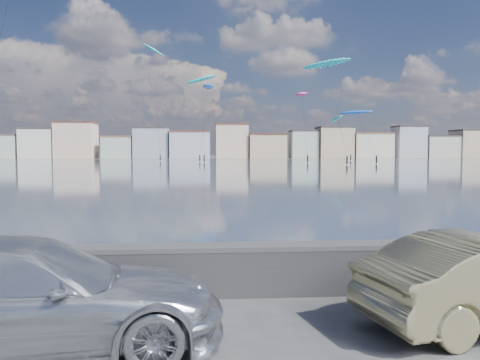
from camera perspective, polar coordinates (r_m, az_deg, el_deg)
name	(u,v)px	position (r m, az deg, el deg)	size (l,w,h in m)	color
ground	(189,359)	(6.87, -6.29, -20.83)	(700.00, 700.00, 0.00)	#333335
bay_water	(204,165)	(97.80, -4.36, 1.83)	(500.00, 177.00, 0.00)	#354458
far_shore_strip	(205,158)	(206.28, -4.29, 2.70)	(500.00, 60.00, 0.00)	#4C473D
seawall	(193,268)	(9.24, -5.70, -10.60)	(400.00, 0.36, 1.08)	#28282B
far_buildings	(208,144)	(192.29, -3.91, 4.44)	(240.79, 13.26, 14.60)	white
car_silver	(25,296)	(7.37, -24.78, -12.74)	(2.27, 5.57, 1.62)	silver
kitesurfer_0	(154,52)	(157.27, -10.48, 15.09)	(7.43, 13.86, 37.71)	#19BFBF
kitesurfer_1	(208,88)	(140.93, -3.91, 11.13)	(5.62, 13.91, 22.88)	blue
kitesurfer_3	(202,81)	(130.91, -4.69, 12.00)	(8.65, 10.36, 24.39)	#19BFBF
kitesurfer_5	(302,95)	(127.94, 7.54, 10.27)	(6.02, 15.98, 19.46)	#E5338C
kitesurfer_9	(337,119)	(151.62, 11.74, 7.32)	(4.76, 12.34, 14.74)	#19BFBF
kitesurfer_11	(327,64)	(110.80, 10.54, 13.69)	(11.39, 11.45, 24.37)	#19BFBF
kitesurfer_17	(356,113)	(125.31, 13.97, 7.95)	(8.86, 18.39, 13.63)	blue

